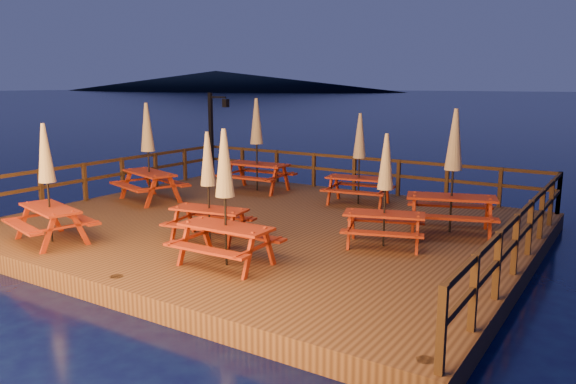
% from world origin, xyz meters
% --- Properties ---
extents(ground, '(500.00, 500.00, 0.00)m').
position_xyz_m(ground, '(0.00, 0.00, 0.00)').
color(ground, '#050732').
rests_on(ground, ground).
extents(deck, '(12.00, 10.00, 0.40)m').
position_xyz_m(deck, '(0.00, 0.00, 0.20)').
color(deck, '#492C17').
rests_on(deck, ground).
extents(deck_piles, '(11.44, 9.44, 1.40)m').
position_xyz_m(deck_piles, '(0.00, 0.00, -0.30)').
color(deck_piles, '#3D2713').
rests_on(deck_piles, ground).
extents(railing, '(11.80, 9.75, 1.10)m').
position_xyz_m(railing, '(0.00, 1.78, 1.16)').
color(railing, '#3D2713').
rests_on(railing, deck).
extents(lamp_post, '(0.85, 0.18, 3.00)m').
position_xyz_m(lamp_post, '(-5.39, 4.55, 2.20)').
color(lamp_post, black).
rests_on(lamp_post, deck).
extents(headland_left, '(180.00, 84.00, 9.00)m').
position_xyz_m(headland_left, '(-160.00, 190.00, 4.50)').
color(headland_left, black).
rests_on(headland_left, ground).
extents(picnic_table_0, '(2.35, 2.13, 2.79)m').
position_xyz_m(picnic_table_0, '(-4.28, 0.32, 1.85)').
color(picnic_table_0, maroon).
rests_on(picnic_table_0, deck).
extents(picnic_table_1, '(1.81, 1.50, 2.54)m').
position_xyz_m(picnic_table_1, '(1.23, -3.05, 1.72)').
color(picnic_table_1, maroon).
rests_on(picnic_table_1, deck).
extents(picnic_table_2, '(2.36, 2.14, 2.79)m').
position_xyz_m(picnic_table_2, '(4.04, 1.52, 1.85)').
color(picnic_table_2, maroon).
rests_on(picnic_table_2, deck).
extents(picnic_table_3, '(1.98, 1.71, 2.53)m').
position_xyz_m(picnic_table_3, '(0.97, 3.14, 1.72)').
color(picnic_table_3, maroon).
rests_on(picnic_table_3, deck).
extents(picnic_table_4, '(2.08, 1.85, 2.53)m').
position_xyz_m(picnic_table_4, '(-2.90, -3.85, 1.71)').
color(picnic_table_4, maroon).
rests_on(picnic_table_4, deck).
extents(picnic_table_5, '(2.09, 1.75, 2.88)m').
position_xyz_m(picnic_table_5, '(-2.60, 3.25, 1.90)').
color(picnic_table_5, maroon).
rests_on(picnic_table_5, deck).
extents(picnic_table_6, '(1.99, 1.80, 2.35)m').
position_xyz_m(picnic_table_6, '(3.21, -0.32, 1.62)').
color(picnic_table_6, maroon).
rests_on(picnic_table_6, deck).
extents(picnic_table_7, '(1.84, 1.60, 2.34)m').
position_xyz_m(picnic_table_7, '(-0.14, -1.93, 1.62)').
color(picnic_table_7, maroon).
rests_on(picnic_table_7, deck).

